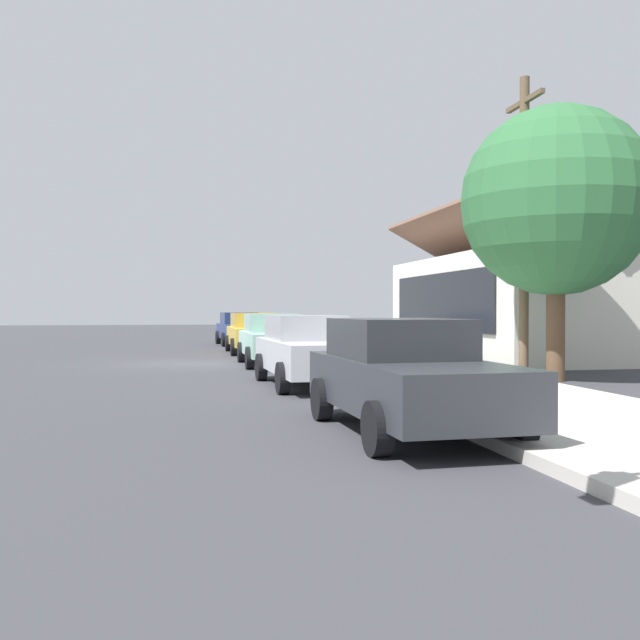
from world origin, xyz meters
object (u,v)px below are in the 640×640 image
object	(u,v)px
car_seafoam	(273,339)
car_silver	(308,350)
car_mustard	(253,332)
fire_hydrant_red	(297,342)
car_navy	(240,328)
car_charcoal	(406,374)
utility_pole_wooden	(524,221)
shade_tree	(556,202)
traffic_light_main	(598,49)

from	to	relation	value
car_seafoam	car_silver	distance (m)	6.08
car_mustard	fire_hydrant_red	distance (m)	2.09
car_navy	car_charcoal	size ratio (longest dim) A/B	0.97
utility_pole_wooden	car_charcoal	bearing A→B (deg)	-38.18
car_mustard	car_navy	bearing A→B (deg)	179.86
car_seafoam	utility_pole_wooden	world-z (taller)	utility_pole_wooden
car_mustard	shade_tree	xyz separation A→B (m)	(12.54, 5.97, 3.50)
car_silver	traffic_light_main	xyz separation A→B (m)	(11.40, -0.10, 2.68)
car_mustard	utility_pole_wooden	size ratio (longest dim) A/B	0.65
car_seafoam	car_mustard	bearing A→B (deg)	179.88
car_seafoam	fire_hydrant_red	xyz separation A→B (m)	(-4.81, 1.54, -0.32)
traffic_light_main	car_seafoam	bearing A→B (deg)	179.62
car_navy	car_charcoal	bearing A→B (deg)	-2.56
shade_tree	car_seafoam	bearing A→B (deg)	-136.53
shade_tree	fire_hydrant_red	xyz separation A→B (m)	(-11.14, -4.46, -3.82)
car_charcoal	traffic_light_main	distance (m)	5.79
fire_hydrant_red	car_mustard	bearing A→B (deg)	-132.64
utility_pole_wooden	fire_hydrant_red	xyz separation A→B (m)	(-10.42, -4.00, -3.43)
car_navy	car_seafoam	world-z (taller)	same
utility_pole_wooden	fire_hydrant_red	size ratio (longest dim) A/B	10.56
traffic_light_main	shade_tree	bearing A→B (deg)	151.27
shade_tree	car_charcoal	bearing A→B (deg)	-43.71
car_navy	shade_tree	bearing A→B (deg)	14.27
car_silver	car_charcoal	world-z (taller)	same
car_charcoal	utility_pole_wooden	size ratio (longest dim) A/B	0.61
car_navy	car_mustard	distance (m)	6.62
car_mustard	traffic_light_main	distance (m)	23.84
shade_tree	traffic_light_main	xyz separation A→B (m)	(11.15, -6.12, -0.82)
car_silver	utility_pole_wooden	world-z (taller)	utility_pole_wooden
traffic_light_main	utility_pole_wooden	world-z (taller)	utility_pole_wooden
car_mustard	car_silver	world-z (taller)	same
car_seafoam	utility_pole_wooden	size ratio (longest dim) A/B	0.61
car_navy	traffic_light_main	bearing A→B (deg)	-3.29
car_navy	utility_pole_wooden	distance (m)	19.49
car_navy	car_seafoam	size ratio (longest dim) A/B	0.97
car_navy	car_mustard	world-z (taller)	same
shade_tree	car_mustard	bearing A→B (deg)	-154.52
car_navy	car_charcoal	world-z (taller)	same
car_silver	car_charcoal	size ratio (longest dim) A/B	1.03
car_silver	car_mustard	bearing A→B (deg)	177.73
car_navy	utility_pole_wooden	xyz separation A→B (m)	(18.44, 5.49, 3.11)
car_seafoam	utility_pole_wooden	xyz separation A→B (m)	(5.61, 5.54, 3.11)
car_seafoam	fire_hydrant_red	world-z (taller)	car_seafoam
car_seafoam	shade_tree	size ratio (longest dim) A/B	0.69
car_charcoal	fire_hydrant_red	world-z (taller)	car_charcoal
car_navy	fire_hydrant_red	distance (m)	8.16
car_charcoal	car_navy	bearing A→B (deg)	178.47
car_navy	shade_tree	world-z (taller)	shade_tree
shade_tree	traffic_light_main	size ratio (longest dim) A/B	1.27
car_navy	car_silver	bearing A→B (deg)	-3.18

